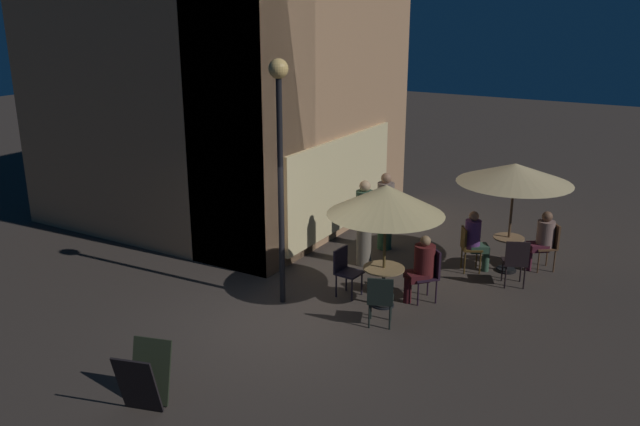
{
  "coord_description": "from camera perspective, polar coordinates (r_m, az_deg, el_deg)",
  "views": [
    {
      "loc": [
        -8.26,
        -5.75,
        5.11
      ],
      "look_at": [
        1.34,
        -0.12,
        1.58
      ],
      "focal_mm": 36.95,
      "sensor_mm": 36.0,
      "label": 1
    }
  ],
  "objects": [
    {
      "name": "ground_plane",
      "position": [
        11.28,
        -4.02,
        -9.38
      ],
      "size": [
        60.0,
        60.0,
        0.0
      ],
      "primitive_type": "plane",
      "color": "#382F2A"
    },
    {
      "name": "cafe_building",
      "position": [
        14.95,
        -7.79,
        16.33
      ],
      "size": [
        6.62,
        7.19,
        9.66
      ],
      "color": "tan",
      "rests_on": "ground"
    },
    {
      "name": "street_lamp_near_corner",
      "position": [
        11.06,
        -3.51,
        6.6
      ],
      "size": [
        0.33,
        0.33,
        4.29
      ],
      "color": "black",
      "rests_on": "ground"
    },
    {
      "name": "menu_sandwich_board",
      "position": [
        9.18,
        -14.97,
        -13.64
      ],
      "size": [
        0.76,
        0.7,
        0.86
      ],
      "rotation": [
        0.0,
        0.0,
        0.28
      ],
      "color": "black",
      "rests_on": "ground"
    },
    {
      "name": "cafe_table_0",
      "position": [
        11.66,
        5.53,
        -5.62
      ],
      "size": [
        0.73,
        0.73,
        0.73
      ],
      "color": "black",
      "rests_on": "ground"
    },
    {
      "name": "cafe_table_1",
      "position": [
        13.63,
        15.96,
        -3.0
      ],
      "size": [
        0.6,
        0.6,
        0.72
      ],
      "color": "black",
      "rests_on": "ground"
    },
    {
      "name": "patio_umbrella_0",
      "position": [
        11.18,
        5.74,
        1.11
      ],
      "size": [
        2.02,
        2.02,
        2.22
      ],
      "color": "black",
      "rests_on": "ground"
    },
    {
      "name": "patio_umbrella_1",
      "position": [
        13.19,
        16.51,
        3.28
      ],
      "size": [
        2.21,
        2.21,
        2.22
      ],
      "color": "black",
      "rests_on": "ground"
    },
    {
      "name": "cafe_chair_0",
      "position": [
        12.04,
        2.18,
        -4.74
      ],
      "size": [
        0.46,
        0.46,
        0.89
      ],
      "rotation": [
        0.0,
        0.0,
        -1.65
      ],
      "color": "black",
      "rests_on": "ground"
    },
    {
      "name": "cafe_chair_1",
      "position": [
        10.91,
        5.25,
        -7.25
      ],
      "size": [
        0.55,
        0.55,
        0.9
      ],
      "rotation": [
        0.0,
        0.0,
        0.37
      ],
      "color": "black",
      "rests_on": "ground"
    },
    {
      "name": "cafe_chair_2",
      "position": [
        11.97,
        9.43,
        -4.91
      ],
      "size": [
        0.62,
        0.62,
        0.98
      ],
      "rotation": [
        0.0,
        0.0,
        2.38
      ],
      "color": "black",
      "rests_on": "ground"
    },
    {
      "name": "cafe_chair_3",
      "position": [
        13.94,
        19.23,
        -2.39
      ],
      "size": [
        0.58,
        0.58,
        0.97
      ],
      "rotation": [
        0.0,
        0.0,
        2.21
      ],
      "color": "brown",
      "rests_on": "ground"
    },
    {
      "name": "cafe_chair_4",
      "position": [
        13.41,
        12.68,
        -2.71
      ],
      "size": [
        0.52,
        0.52,
        0.91
      ],
      "rotation": [
        0.0,
        0.0,
        -1.04
      ],
      "color": "#4F3715",
      "rests_on": "ground"
    },
    {
      "name": "cafe_chair_5",
      "position": [
        12.87,
        16.59,
        -3.85
      ],
      "size": [
        0.58,
        0.58,
        0.94
      ],
      "rotation": [
        0.0,
        0.0,
        0.43
      ],
      "color": "black",
      "rests_on": "ground"
    },
    {
      "name": "patron_seated_0",
      "position": [
        11.86,
        8.81,
        -4.42
      ],
      "size": [
        0.55,
        0.54,
        1.24
      ],
      "rotation": [
        0.0,
        0.0,
        2.38
      ],
      "color": "#431317",
      "rests_on": "ground"
    },
    {
      "name": "patron_seated_1",
      "position": [
        13.84,
        18.72,
        -1.98
      ],
      "size": [
        0.5,
        0.53,
        1.22
      ],
      "rotation": [
        0.0,
        0.0,
        2.21
      ],
      "color": "#4C1A28",
      "rests_on": "ground"
    },
    {
      "name": "patron_seated_2",
      "position": [
        13.39,
        13.3,
        -2.12
      ],
      "size": [
        0.45,
        0.51,
        1.25
      ],
      "rotation": [
        0.0,
        0.0,
        -1.04
      ],
      "color": "#304E3A",
      "rests_on": "ground"
    },
    {
      "name": "patron_standing_3",
      "position": [
        13.33,
        3.86,
        -0.85
      ],
      "size": [
        0.36,
        0.36,
        1.78
      ],
      "rotation": [
        0.0,
        0.0,
        5.41
      ],
      "color": "#716758",
      "rests_on": "ground"
    },
    {
      "name": "patron_standing_4",
      "position": [
        14.27,
        5.68,
        0.16
      ],
      "size": [
        0.36,
        0.36,
        1.7
      ],
      "rotation": [
        0.0,
        0.0,
        2.68
      ],
      "color": "#274A31",
      "rests_on": "ground"
    }
  ]
}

